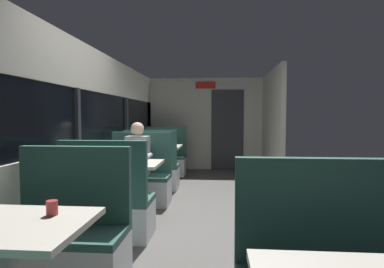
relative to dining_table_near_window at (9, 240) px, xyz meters
name	(u,v)px	position (x,y,z in m)	size (l,w,h in m)	color
ground_plane	(192,227)	(0.89, 2.09, -0.65)	(3.30, 9.20, 0.02)	#514F4C
carriage_window_panel_left	(76,136)	(-0.56, 2.09, 0.47)	(0.09, 8.48, 2.30)	beige
carriage_end_bulkhead	(208,124)	(0.95, 6.28, 0.50)	(2.90, 0.11, 2.30)	beige
carriage_aisle_panel_right	(272,126)	(2.34, 5.09, 0.51)	(0.08, 2.40, 2.30)	beige
dining_table_near_window	(9,240)	(0.00, 0.00, 0.00)	(0.90, 0.70, 0.74)	#9E9EA3
bench_near_window_facing_entry	(67,243)	(0.00, 0.70, -0.31)	(0.95, 0.50, 1.10)	silver
dining_table_mid_window	(126,170)	(0.00, 2.36, 0.00)	(0.90, 0.70, 0.74)	#9E9EA3
bench_mid_window_facing_end	(109,209)	(0.00, 1.66, -0.31)	(0.95, 0.50, 1.10)	silver
bench_mid_window_facing_entry	(140,182)	(0.00, 3.06, -0.31)	(0.95, 0.50, 1.10)	silver
dining_table_far_window	(159,150)	(0.00, 4.72, 0.00)	(0.90, 0.70, 0.74)	#9E9EA3
bench_far_window_facing_end	(152,171)	(0.00, 4.02, -0.31)	(0.95, 0.50, 1.10)	silver
bench_far_window_facing_entry	(165,161)	(0.00, 5.42, -0.31)	(0.95, 0.50, 1.10)	silver
seated_passenger	(138,170)	(0.00, 2.99, -0.10)	(0.47, 0.55, 1.26)	#26262D
coffee_cup_secondary	(52,208)	(0.18, 0.16, 0.15)	(0.07, 0.07, 0.09)	#B23333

